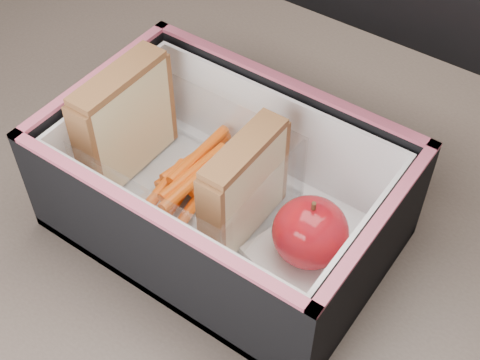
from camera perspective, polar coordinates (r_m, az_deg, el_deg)
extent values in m
cube|color=brown|center=(0.61, 0.38, -9.01)|extent=(1.20, 0.80, 0.03)
cube|color=#382D26|center=(1.32, -10.62, 4.26)|extent=(0.05, 0.05, 0.72)
cube|color=beige|center=(0.64, -10.32, 5.05)|extent=(0.01, 0.10, 0.11)
cube|color=#CF6E7A|center=(0.64, -9.70, 4.48)|extent=(0.01, 0.10, 0.10)
cube|color=beige|center=(0.63, -9.18, 4.46)|extent=(0.01, 0.10, 0.11)
cube|color=brown|center=(0.60, -10.42, 8.64)|extent=(0.03, 0.10, 0.01)
cube|color=beige|center=(0.58, -0.28, -0.51)|extent=(0.01, 0.09, 0.10)
cube|color=#CF6E7A|center=(0.58, 0.35, -1.10)|extent=(0.01, 0.09, 0.09)
cube|color=beige|center=(0.57, 0.99, -1.19)|extent=(0.01, 0.09, 0.10)
cube|color=brown|center=(0.54, 0.38, 2.75)|extent=(0.03, 0.09, 0.01)
cylinder|color=#F03900|center=(0.63, -5.05, -1.21)|extent=(0.02, 0.09, 0.01)
cylinder|color=#F03900|center=(0.62, -6.89, -1.00)|extent=(0.02, 0.09, 0.01)
cylinder|color=#F03900|center=(0.64, -3.55, 2.19)|extent=(0.01, 0.09, 0.01)
cylinder|color=#F03900|center=(0.63, -3.47, -1.36)|extent=(0.02, 0.09, 0.01)
cylinder|color=#F03900|center=(0.64, -1.69, 1.10)|extent=(0.02, 0.09, 0.01)
cylinder|color=#F03900|center=(0.61, -3.96, -0.07)|extent=(0.02, 0.09, 0.01)
cylinder|color=#F03900|center=(0.63, -5.76, -1.67)|extent=(0.02, 0.09, 0.01)
cylinder|color=#F03900|center=(0.65, -3.75, 2.03)|extent=(0.03, 0.09, 0.01)
cylinder|color=#F03900|center=(0.62, -3.99, 0.70)|extent=(0.02, 0.09, 0.01)
cylinder|color=#F03900|center=(0.66, -4.24, 1.43)|extent=(0.03, 0.09, 0.01)
cube|color=white|center=(0.60, 5.54, -6.44)|extent=(0.10, 0.10, 0.01)
ellipsoid|color=maroon|center=(0.57, 6.02, -4.47)|extent=(0.09, 0.09, 0.06)
cylinder|color=#4B2F1A|center=(0.54, 6.31, -2.25)|extent=(0.01, 0.01, 0.01)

